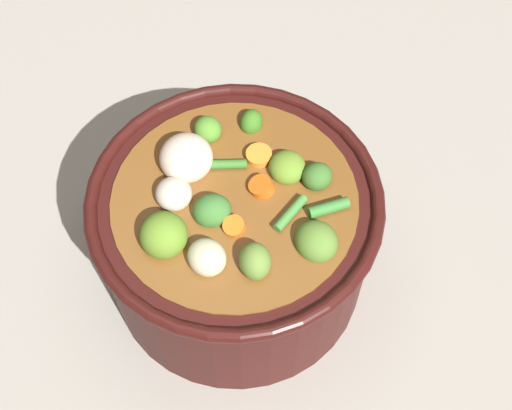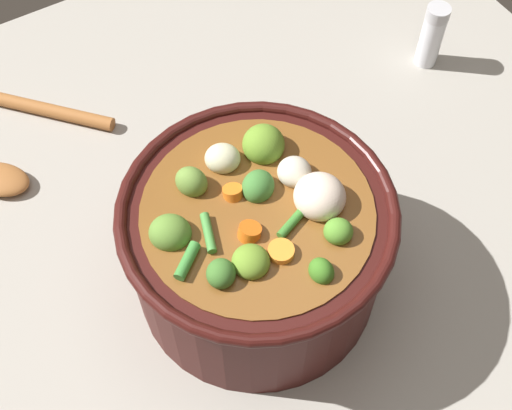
# 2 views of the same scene
# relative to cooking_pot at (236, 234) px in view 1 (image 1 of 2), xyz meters

# --- Properties ---
(ground_plane) EXTENTS (1.10, 1.10, 0.00)m
(ground_plane) POSITION_rel_cooking_pot_xyz_m (0.00, 0.00, -0.08)
(ground_plane) COLOR #9E998E
(cooking_pot) EXTENTS (0.28, 0.28, 0.17)m
(cooking_pot) POSITION_rel_cooking_pot_xyz_m (0.00, 0.00, 0.00)
(cooking_pot) COLOR #38110F
(cooking_pot) RESTS_ON ground_plane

